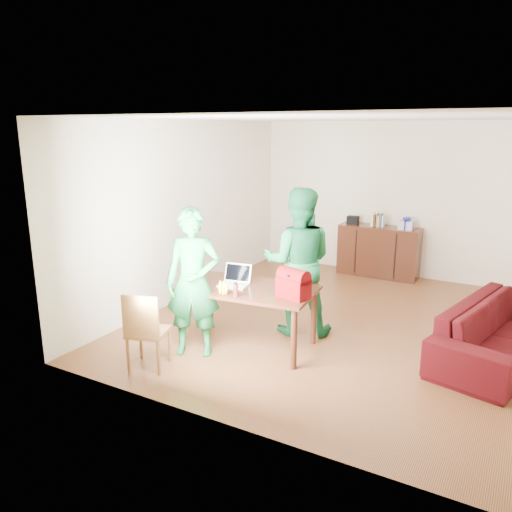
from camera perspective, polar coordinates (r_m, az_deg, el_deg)
The scene contains 10 objects.
room at distance 6.68m, azimuth 10.46°, elevation 3.18°, with size 5.20×5.70×2.90m.
table at distance 5.98m, azimuth -0.94°, elevation -4.41°, with size 1.67×1.05×0.75m.
chair at distance 5.70m, azimuth -12.19°, elevation -9.97°, with size 0.50×0.49×0.89m.
person_near at distance 5.76m, azimuth -7.19°, elevation -3.02°, with size 0.63×0.42×1.74m, color #16662D.
person_far at distance 6.33m, azimuth 4.82°, elevation -0.65°, with size 0.91×0.71×1.88m, color #166436.
laptop at distance 5.98m, azimuth -2.63°, elevation -3.02°, with size 0.37×0.28×0.24m.
bananas at distance 5.69m, azimuth -3.76°, elevation -4.11°, with size 0.16×0.10×0.06m, color gold, non-canonical shape.
bottle at distance 5.59m, azimuth -2.34°, elevation -3.86°, with size 0.06×0.06×0.17m, color #521B12.
red_bag at distance 5.57m, azimuth 4.31°, elevation -3.44°, with size 0.36×0.21×0.26m, color #6B0709.
sofa at distance 6.41m, azimuth 26.13°, elevation -7.76°, with size 2.22×0.87×0.65m, color #3D0711.
Camera 1 is at (2.10, -6.08, 2.59)m, focal length 35.00 mm.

